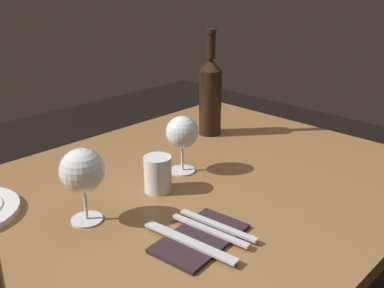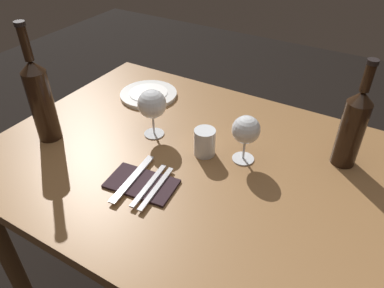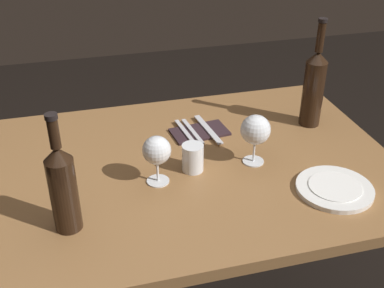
% 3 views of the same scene
% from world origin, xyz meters
% --- Properties ---
extents(dining_table, '(1.30, 0.90, 0.74)m').
position_xyz_m(dining_table, '(0.00, 0.00, 0.65)').
color(dining_table, olive).
rests_on(dining_table, ground).
extents(wine_glass_left, '(0.08, 0.08, 0.15)m').
position_xyz_m(wine_glass_left, '(-0.10, -0.07, 0.84)').
color(wine_glass_left, white).
rests_on(wine_glass_left, dining_table).
extents(wine_glass_right, '(0.09, 0.09, 0.16)m').
position_xyz_m(wine_glass_right, '(0.21, -0.04, 0.85)').
color(wine_glass_right, white).
rests_on(wine_glass_right, dining_table).
extents(wine_bottle, '(0.07, 0.07, 0.32)m').
position_xyz_m(wine_bottle, '(-0.36, -0.21, 0.87)').
color(wine_bottle, black).
rests_on(wine_bottle, dining_table).
extents(water_tumbler, '(0.07, 0.07, 0.09)m').
position_xyz_m(water_tumbler, '(0.02, -0.04, 0.78)').
color(water_tumbler, white).
rests_on(water_tumbler, dining_table).
extents(folded_napkin, '(0.20, 0.13, 0.01)m').
position_xyz_m(folded_napkin, '(0.10, 0.17, 0.74)').
color(folded_napkin, '#2D1E23').
rests_on(folded_napkin, dining_table).
extents(fork_inner, '(0.04, 0.18, 0.00)m').
position_xyz_m(fork_inner, '(0.07, 0.17, 0.75)').
color(fork_inner, silver).
rests_on(fork_inner, folded_napkin).
extents(fork_outer, '(0.04, 0.18, 0.00)m').
position_xyz_m(fork_outer, '(0.05, 0.17, 0.75)').
color(fork_outer, silver).
rests_on(fork_outer, folded_napkin).
extents(table_knife, '(0.04, 0.21, 0.00)m').
position_xyz_m(table_knife, '(0.13, 0.17, 0.75)').
color(table_knife, silver).
rests_on(table_knife, folded_napkin).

